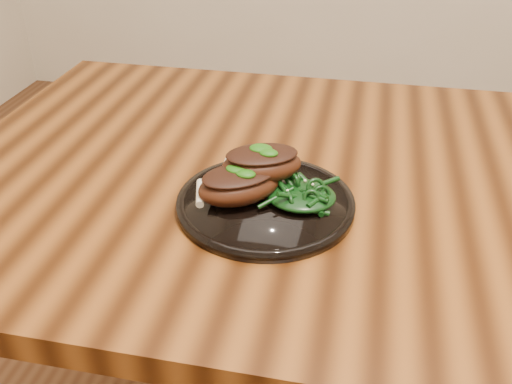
# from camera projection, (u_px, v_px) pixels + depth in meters

# --- Properties ---
(desk) EXTENTS (1.60, 0.80, 0.75)m
(desk) POSITION_uv_depth(u_px,v_px,m) (449.00, 232.00, 0.89)
(desk) COLOR black
(desk) RESTS_ON ground
(plate) EXTENTS (0.25, 0.25, 0.02)m
(plate) POSITION_uv_depth(u_px,v_px,m) (266.00, 203.00, 0.79)
(plate) COLOR black
(plate) RESTS_ON desk
(lamb_chop_front) EXTENTS (0.14, 0.13, 0.05)m
(lamb_chop_front) POSITION_uv_depth(u_px,v_px,m) (239.00, 184.00, 0.77)
(lamb_chop_front) COLOR #3B190B
(lamb_chop_front) RESTS_ON plate
(lamb_chop_back) EXTENTS (0.13, 0.11, 0.05)m
(lamb_chop_back) POSITION_uv_depth(u_px,v_px,m) (261.00, 163.00, 0.79)
(lamb_chop_back) COLOR #3B190B
(lamb_chop_back) RESTS_ON plate
(herb_smear) EXTENTS (0.09, 0.06, 0.01)m
(herb_smear) POSITION_uv_depth(u_px,v_px,m) (252.00, 176.00, 0.84)
(herb_smear) COLOR #0F4107
(herb_smear) RESTS_ON plate
(greens_heap) EXTENTS (0.10, 0.09, 0.04)m
(greens_heap) POSITION_uv_depth(u_px,v_px,m) (301.00, 192.00, 0.78)
(greens_heap) COLOR black
(greens_heap) RESTS_ON plate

